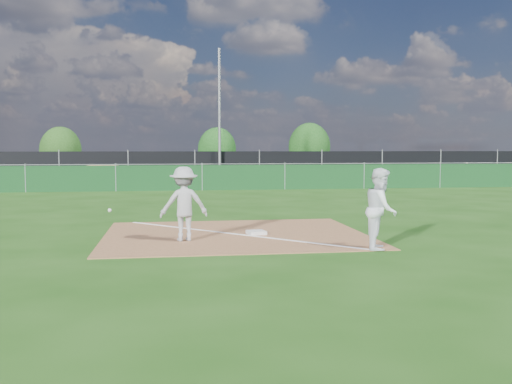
# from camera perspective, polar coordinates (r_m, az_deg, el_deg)

# --- Properties ---
(ground) EXTENTS (90.00, 90.00, 0.00)m
(ground) POSITION_cam_1_polar(r_m,az_deg,el_deg) (22.21, -4.69, -0.80)
(ground) COLOR #19450E
(ground) RESTS_ON ground
(infield_dirt) EXTENTS (6.00, 5.00, 0.02)m
(infield_dirt) POSITION_cam_1_polar(r_m,az_deg,el_deg) (13.30, -2.08, -4.28)
(infield_dirt) COLOR brown
(infield_dirt) RESTS_ON ground
(foul_line) EXTENTS (5.01, 5.01, 0.01)m
(foul_line) POSITION_cam_1_polar(r_m,az_deg,el_deg) (13.30, -2.08, -4.21)
(foul_line) COLOR white
(foul_line) RESTS_ON infield_dirt
(green_fence) EXTENTS (44.00, 0.05, 1.20)m
(green_fence) POSITION_cam_1_polar(r_m,az_deg,el_deg) (27.15, -5.41, 1.42)
(green_fence) COLOR #0F3817
(green_fence) RESTS_ON ground
(dirt_mound) EXTENTS (3.38, 2.60, 1.17)m
(dirt_mound) POSITION_cam_1_polar(r_m,az_deg,el_deg) (30.80, -15.10, 1.62)
(dirt_mound) COLOR olive
(dirt_mound) RESTS_ON ground
(black_fence) EXTENTS (46.00, 0.04, 1.80)m
(black_fence) POSITION_cam_1_polar(r_m,az_deg,el_deg) (35.12, -6.13, 2.60)
(black_fence) COLOR black
(black_fence) RESTS_ON ground
(parking_lot) EXTENTS (46.00, 9.00, 0.01)m
(parking_lot) POSITION_cam_1_polar(r_m,az_deg,el_deg) (40.15, -6.42, 1.55)
(parking_lot) COLOR black
(parking_lot) RESTS_ON ground
(light_pole) EXTENTS (0.16, 0.16, 8.00)m
(light_pole) POSITION_cam_1_polar(r_m,az_deg,el_deg) (34.95, -3.67, 7.69)
(light_pole) COLOR slate
(light_pole) RESTS_ON ground
(first_base) EXTENTS (0.46, 0.46, 0.08)m
(first_base) POSITION_cam_1_polar(r_m,az_deg,el_deg) (13.29, 0.03, -4.06)
(first_base) COLOR silver
(first_base) RESTS_ON infield_dirt
(play_at_first) EXTENTS (2.18, 0.74, 1.60)m
(play_at_first) POSITION_cam_1_polar(r_m,az_deg,el_deg) (12.39, -7.22, -1.18)
(play_at_first) COLOR #B0B0B2
(play_at_first) RESTS_ON infield_dirt
(runner) EXTENTS (0.87, 0.96, 1.63)m
(runner) POSITION_cam_1_polar(r_m,az_deg,el_deg) (11.62, 12.39, -1.66)
(runner) COLOR white
(runner) RESTS_ON ground
(car_left) EXTENTS (4.53, 1.92, 1.53)m
(car_left) POSITION_cam_1_polar(r_m,az_deg,el_deg) (40.64, -12.75, 2.58)
(car_left) COLOR #B7B9BF
(car_left) RESTS_ON parking_lot
(car_mid) EXTENTS (4.44, 2.64, 1.38)m
(car_mid) POSITION_cam_1_polar(r_m,az_deg,el_deg) (38.91, -7.62, 2.47)
(car_mid) COLOR black
(car_mid) RESTS_ON parking_lot
(car_right) EXTENTS (4.73, 3.15, 1.27)m
(car_right) POSITION_cam_1_polar(r_m,az_deg,el_deg) (39.78, 0.13, 2.47)
(car_right) COLOR black
(car_right) RESTS_ON parking_lot
(tree_left) EXTENTS (3.04, 3.04, 3.60)m
(tree_left) POSITION_cam_1_polar(r_m,az_deg,el_deg) (45.27, -18.95, 4.00)
(tree_left) COLOR #382316
(tree_left) RESTS_ON ground
(tree_mid) EXTENTS (3.10, 3.10, 3.68)m
(tree_mid) POSITION_cam_1_polar(r_m,az_deg,el_deg) (46.62, -3.92, 4.29)
(tree_mid) COLOR #382316
(tree_mid) RESTS_ON ground
(tree_right) EXTENTS (3.43, 3.43, 4.07)m
(tree_right) POSITION_cam_1_polar(r_m,az_deg,el_deg) (47.41, 5.36, 4.53)
(tree_right) COLOR #382316
(tree_right) RESTS_ON ground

